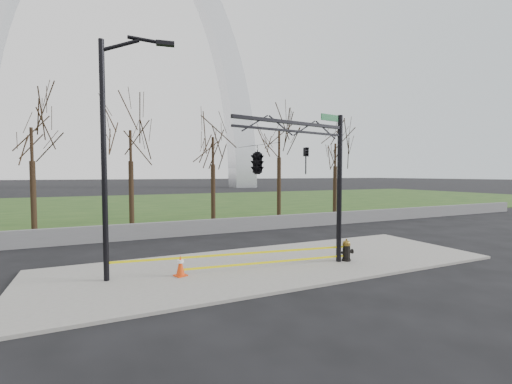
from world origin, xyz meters
name	(u,v)px	position (x,y,z in m)	size (l,w,h in m)	color
ground	(274,265)	(0.00, 0.00, 0.00)	(500.00, 500.00, 0.00)	black
sidewalk	(274,264)	(0.00, 0.00, 0.05)	(18.00, 6.00, 0.10)	gray
grass_strip	(156,204)	(0.00, 30.00, 0.03)	(120.00, 40.00, 0.06)	#1F3E16
guardrail	(213,226)	(0.00, 8.00, 0.45)	(60.00, 0.30, 0.90)	#59595B
gateway_arch	(124,51)	(0.00, 75.00, 32.50)	(66.00, 6.00, 65.00)	silver
tree_row	(131,170)	(-4.33, 12.00, 3.92)	(37.33, 4.00, 7.84)	black
fire_hydrant	(347,251)	(2.86, -0.96, 0.52)	(0.56, 0.37, 0.90)	black
traffic_cone	(180,266)	(-3.79, -0.19, 0.47)	(0.49, 0.49, 0.74)	red
street_light	(111,142)	(-5.92, 0.30, 4.69)	(2.37, 0.60, 8.21)	black
traffic_signal_mast	(276,160)	(-0.71, -1.42, 4.15)	(5.05, 2.54, 6.00)	black
caution_tape	(252,257)	(-1.15, -0.42, 0.53)	(8.99, 1.31, 0.46)	#F4EA0C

